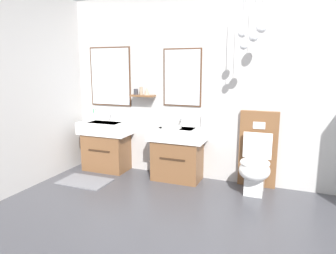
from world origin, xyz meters
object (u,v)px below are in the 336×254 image
at_px(vanity_sink_left, 107,144).
at_px(folded_hand_towel, 172,127).
at_px(soap_dispenser, 203,121).
at_px(vanity_sink_right, 177,152).
at_px(toothbrush_cup, 94,116).
at_px(toilet, 256,162).

height_order(vanity_sink_left, folded_hand_towel, folded_hand_towel).
xyz_separation_m(soap_dispenser, folded_hand_towel, (-0.36, -0.27, -0.07)).
distance_m(vanity_sink_right, soap_dispenser, 0.56).
distance_m(vanity_sink_right, toothbrush_cup, 1.51).
height_order(toilet, soap_dispenser, toilet).
relative_size(vanity_sink_right, soap_dispenser, 3.76).
relative_size(vanity_sink_left, vanity_sink_right, 1.00).
height_order(vanity_sink_right, soap_dispenser, soap_dispenser).
distance_m(toothbrush_cup, soap_dispenser, 1.77).
height_order(vanity_sink_right, toothbrush_cup, toothbrush_cup).
height_order(toothbrush_cup, soap_dispenser, soap_dispenser).
distance_m(vanity_sink_left, soap_dispenser, 1.53).
bearing_deg(toilet, vanity_sink_left, 179.49).
xyz_separation_m(vanity_sink_left, soap_dispenser, (1.46, 0.15, 0.43)).
relative_size(toothbrush_cup, soap_dispenser, 0.99).
distance_m(toothbrush_cup, folded_hand_towel, 1.43).
relative_size(vanity_sink_right, toothbrush_cup, 3.79).
bearing_deg(toothbrush_cup, vanity_sink_left, -24.87).
height_order(vanity_sink_left, vanity_sink_right, same).
bearing_deg(soap_dispenser, toilet, -13.02).
bearing_deg(vanity_sink_right, vanity_sink_left, 180.00).
bearing_deg(vanity_sink_right, toilet, -1.07).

